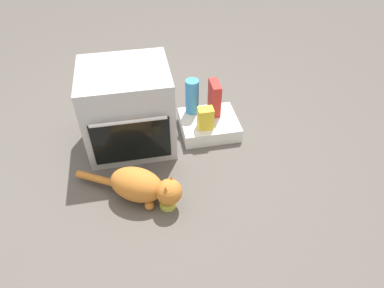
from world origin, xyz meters
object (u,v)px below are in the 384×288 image
pantry_cabinet (209,125)px  snack_bag (205,118)px  cat (142,186)px  cereal_box (214,98)px  oven (128,108)px  food_bowl (168,202)px  water_bottle (192,97)px

pantry_cabinet → snack_bag: 0.19m
cat → cereal_box: cereal_box is taller
pantry_cabinet → cat: bearing=-133.6°
pantry_cabinet → snack_bag: (-0.05, -0.10, 0.15)m
oven → food_bowl: oven is taller
pantry_cabinet → cereal_box: 0.23m
oven → snack_bag: (0.58, -0.08, -0.12)m
cat → snack_bag: bearing=74.7°
oven → cereal_box: oven is taller
food_bowl → cat: bearing=149.7°
oven → water_bottle: bearing=15.7°
cat → snack_bag: (0.55, 0.53, 0.08)m
pantry_cabinet → cereal_box: bearing=56.1°
cereal_box → food_bowl: bearing=-122.1°
snack_bag → cereal_box: cereal_box is taller
oven → snack_bag: 0.60m
food_bowl → water_bottle: water_bottle is taller
oven → water_bottle: 0.54m
cat → water_bottle: water_bottle is taller
food_bowl → cereal_box: bearing=57.9°
water_bottle → oven: bearing=-164.3°
food_bowl → cereal_box: (0.51, 0.81, 0.23)m
oven → pantry_cabinet: size_ratio=1.41×
oven → cat: bearing=-86.6°
food_bowl → cat: (-0.15, 0.09, 0.10)m
snack_bag → cat: bearing=-135.6°
food_bowl → snack_bag: (0.39, 0.62, 0.18)m
food_bowl → snack_bag: size_ratio=0.63×
oven → food_bowl: bearing=-75.0°
food_bowl → cereal_box: 0.98m
pantry_cabinet → oven: bearing=-178.6°
food_bowl → oven: bearing=105.0°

